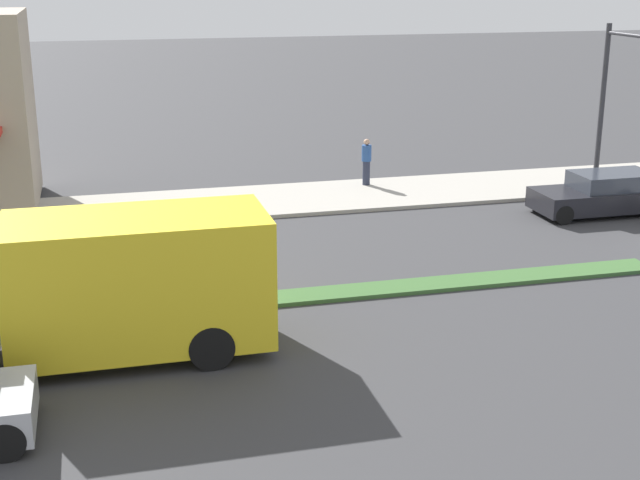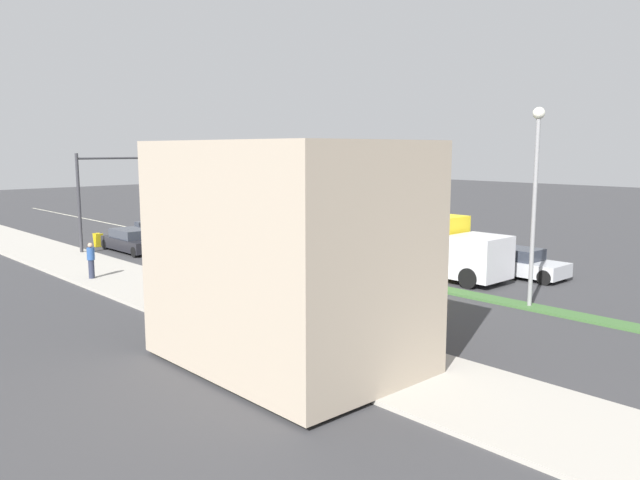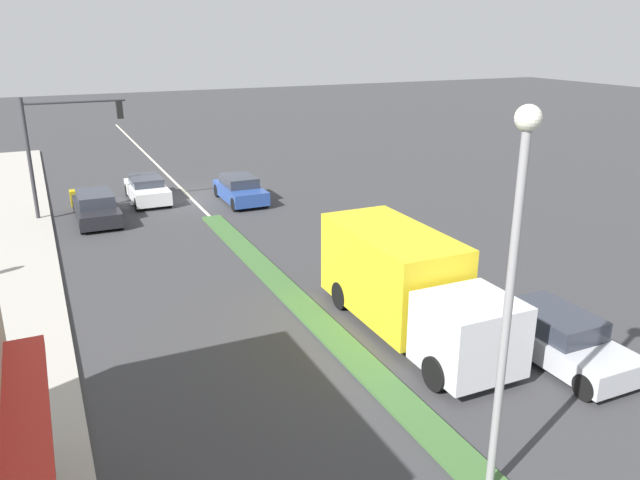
# 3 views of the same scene
# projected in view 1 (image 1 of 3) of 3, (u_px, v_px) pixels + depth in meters

# --- Properties ---
(ground_plane) EXTENTS (160.00, 160.00, 0.00)m
(ground_plane) POSITION_uv_depth(u_px,v_px,m) (92.00, 318.00, 19.85)
(ground_plane) COLOR #38383A
(sidewalk_right) EXTENTS (4.00, 73.00, 0.12)m
(sidewalk_right) POSITION_uv_depth(u_px,v_px,m) (72.00, 213.00, 28.05)
(sidewalk_right) COLOR #A8A399
(sidewalk_right) RESTS_ON ground
(traffic_signal_main) EXTENTS (4.59, 0.34, 5.60)m
(traffic_signal_main) POSITION_uv_depth(u_px,v_px,m) (629.00, 84.00, 28.43)
(traffic_signal_main) COLOR #333338
(traffic_signal_main) RESTS_ON sidewalk_right
(pedestrian) EXTENTS (0.34, 0.34, 1.63)m
(pedestrian) POSITION_uv_depth(u_px,v_px,m) (366.00, 161.00, 31.20)
(pedestrian) COLOR #282D42
(pedestrian) RESTS_ON sidewalk_right
(delivery_truck) EXTENTS (2.44, 7.50, 2.87)m
(delivery_truck) POSITION_uv_depth(u_px,v_px,m) (93.00, 289.00, 17.41)
(delivery_truck) COLOR silver
(delivery_truck) RESTS_ON ground
(sedan_dark) EXTENTS (1.86, 4.58, 1.31)m
(sedan_dark) POSITION_uv_depth(u_px,v_px,m) (607.00, 194.00, 28.09)
(sedan_dark) COLOR black
(sedan_dark) RESTS_ON ground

